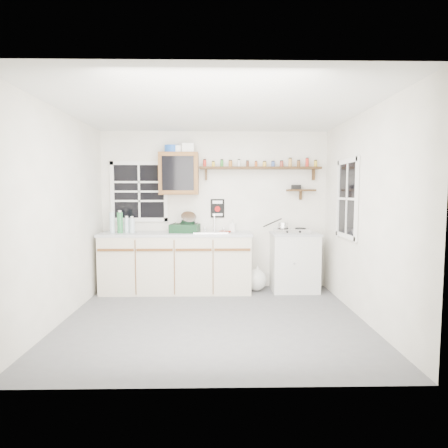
% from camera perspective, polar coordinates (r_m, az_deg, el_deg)
% --- Properties ---
extents(room, '(3.64, 3.24, 2.54)m').
position_cam_1_polar(room, '(4.43, -1.62, 1.15)').
color(room, '#535356').
rests_on(room, ground).
extents(main_cabinet, '(2.31, 0.63, 0.92)m').
position_cam_1_polar(main_cabinet, '(5.86, -7.24, -5.77)').
color(main_cabinet, beige).
rests_on(main_cabinet, floor).
extents(right_cabinet, '(0.73, 0.57, 0.91)m').
position_cam_1_polar(right_cabinet, '(5.97, 10.67, -5.66)').
color(right_cabinet, silver).
rests_on(right_cabinet, floor).
extents(sink, '(0.52, 0.44, 0.29)m').
position_cam_1_polar(sink, '(5.76, -1.97, -1.19)').
color(sink, silver).
rests_on(sink, main_cabinet).
extents(upper_cabinet, '(0.60, 0.32, 0.65)m').
position_cam_1_polar(upper_cabinet, '(5.90, -6.89, 7.61)').
color(upper_cabinet, '#5E3217').
rests_on(upper_cabinet, wall_back).
extents(upper_cabinet_clutter, '(0.46, 0.24, 0.14)m').
position_cam_1_polar(upper_cabinet_clutter, '(5.94, -7.01, 11.32)').
color(upper_cabinet_clutter, '#18479F').
rests_on(upper_cabinet_clutter, upper_cabinet).
extents(spice_shelf, '(1.91, 0.18, 0.35)m').
position_cam_1_polar(spice_shelf, '(5.99, 5.63, 8.59)').
color(spice_shelf, black).
rests_on(spice_shelf, wall_back).
extents(secondary_shelf, '(0.45, 0.16, 0.24)m').
position_cam_1_polar(secondary_shelf, '(6.09, 11.44, 5.12)').
color(secondary_shelf, black).
rests_on(secondary_shelf, wall_back).
extents(warning_sign, '(0.22, 0.02, 0.30)m').
position_cam_1_polar(warning_sign, '(6.02, -1.00, 2.40)').
color(warning_sign, black).
rests_on(warning_sign, wall_back).
extents(window_back, '(0.93, 0.03, 0.98)m').
position_cam_1_polar(window_back, '(6.14, -12.80, 4.85)').
color(window_back, black).
rests_on(window_back, wall_back).
extents(window_right, '(0.03, 0.78, 1.08)m').
position_cam_1_polar(window_right, '(5.27, 18.28, 3.67)').
color(window_right, black).
rests_on(window_right, wall_back).
extents(water_bottles, '(0.37, 0.15, 0.35)m').
position_cam_1_polar(water_bottles, '(5.91, -15.32, 0.09)').
color(water_bottles, silver).
rests_on(water_bottles, main_cabinet).
extents(dish_rack, '(0.47, 0.38, 0.32)m').
position_cam_1_polar(dish_rack, '(5.79, -5.82, -0.25)').
color(dish_rack, black).
rests_on(dish_rack, main_cabinet).
extents(soap_bottle, '(0.12, 0.12, 0.20)m').
position_cam_1_polar(soap_bottle, '(5.83, 1.36, -0.25)').
color(soap_bottle, white).
rests_on(soap_bottle, main_cabinet).
extents(rag, '(0.19, 0.18, 0.02)m').
position_cam_1_polar(rag, '(5.77, 0.15, -1.18)').
color(rag, maroon).
rests_on(rag, main_cabinet).
extents(hotplate, '(0.54, 0.29, 0.08)m').
position_cam_1_polar(hotplate, '(5.87, 10.27, -1.00)').
color(hotplate, silver).
rests_on(hotplate, right_cabinet).
extents(saucepan, '(0.37, 0.23, 0.16)m').
position_cam_1_polar(saucepan, '(5.84, 8.91, -0.21)').
color(saucepan, silver).
rests_on(saucepan, hotplate).
extents(trash_bag, '(0.37, 0.34, 0.42)m').
position_cam_1_polar(trash_bag, '(5.92, 4.91, -8.42)').
color(trash_bag, silver).
rests_on(trash_bag, floor).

